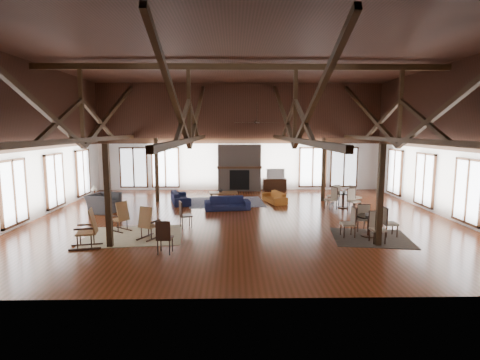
{
  "coord_description": "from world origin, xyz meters",
  "views": [
    {
      "loc": [
        -0.34,
        -14.3,
        3.46
      ],
      "look_at": [
        -0.06,
        1.0,
        1.38
      ],
      "focal_mm": 28.0,
      "sensor_mm": 36.0,
      "label": 1
    }
  ],
  "objects_px": {
    "sofa_navy_front": "(227,203)",
    "armchair": "(104,203)",
    "sofa_orange": "(274,197)",
    "sofa_navy_left": "(181,197)",
    "tv_console": "(275,185)",
    "coffee_table": "(223,193)",
    "cafe_table_far": "(343,197)",
    "cafe_table_near": "(369,222)"
  },
  "relations": [
    {
      "from": "sofa_navy_front",
      "to": "armchair",
      "type": "bearing_deg",
      "value": 176.41
    },
    {
      "from": "sofa_orange",
      "to": "armchair",
      "type": "height_order",
      "value": "armchair"
    },
    {
      "from": "sofa_navy_left",
      "to": "tv_console",
      "type": "bearing_deg",
      "value": -67.36
    },
    {
      "from": "sofa_navy_front",
      "to": "sofa_orange",
      "type": "xyz_separation_m",
      "value": [
        2.22,
        1.62,
        -0.03
      ]
    },
    {
      "from": "sofa_navy_front",
      "to": "coffee_table",
      "type": "distance_m",
      "value": 1.6
    },
    {
      "from": "sofa_navy_front",
      "to": "cafe_table_far",
      "type": "xyz_separation_m",
      "value": [
        5.13,
        0.29,
        0.19
      ]
    },
    {
      "from": "coffee_table",
      "to": "cafe_table_near",
      "type": "bearing_deg",
      "value": -55.41
    },
    {
      "from": "sofa_navy_front",
      "to": "cafe_table_near",
      "type": "xyz_separation_m",
      "value": [
        4.65,
        -4.17,
        0.19
      ]
    },
    {
      "from": "sofa_navy_front",
      "to": "sofa_orange",
      "type": "height_order",
      "value": "sofa_navy_front"
    },
    {
      "from": "sofa_navy_left",
      "to": "coffee_table",
      "type": "bearing_deg",
      "value": -101.96
    },
    {
      "from": "cafe_table_near",
      "to": "armchair",
      "type": "bearing_deg",
      "value": 159.01
    },
    {
      "from": "armchair",
      "to": "cafe_table_near",
      "type": "relative_size",
      "value": 0.66
    },
    {
      "from": "coffee_table",
      "to": "armchair",
      "type": "bearing_deg",
      "value": -164.12
    },
    {
      "from": "tv_console",
      "to": "armchair",
      "type": "bearing_deg",
      "value": -144.52
    },
    {
      "from": "cafe_table_far",
      "to": "tv_console",
      "type": "xyz_separation_m",
      "value": [
        -2.51,
        4.87,
        -0.14
      ]
    },
    {
      "from": "sofa_navy_left",
      "to": "cafe_table_near",
      "type": "distance_m",
      "value": 8.9
    },
    {
      "from": "sofa_navy_front",
      "to": "coffee_table",
      "type": "height_order",
      "value": "sofa_navy_front"
    },
    {
      "from": "coffee_table",
      "to": "armchair",
      "type": "height_order",
      "value": "armchair"
    },
    {
      "from": "sofa_orange",
      "to": "cafe_table_near",
      "type": "distance_m",
      "value": 6.28
    },
    {
      "from": "coffee_table",
      "to": "cafe_table_near",
      "type": "relative_size",
      "value": 0.75
    },
    {
      "from": "armchair",
      "to": "cafe_table_near",
      "type": "xyz_separation_m",
      "value": [
        9.84,
        -3.77,
        0.09
      ]
    },
    {
      "from": "sofa_orange",
      "to": "coffee_table",
      "type": "xyz_separation_m",
      "value": [
        -2.42,
        -0.04,
        0.2
      ]
    },
    {
      "from": "sofa_orange",
      "to": "coffee_table",
      "type": "bearing_deg",
      "value": -105.59
    },
    {
      "from": "sofa_navy_front",
      "to": "tv_console",
      "type": "bearing_deg",
      "value": 55.22
    },
    {
      "from": "sofa_navy_front",
      "to": "coffee_table",
      "type": "relative_size",
      "value": 1.41
    },
    {
      "from": "sofa_navy_left",
      "to": "coffee_table",
      "type": "relative_size",
      "value": 1.39
    },
    {
      "from": "sofa_navy_front",
      "to": "cafe_table_far",
      "type": "height_order",
      "value": "cafe_table_far"
    },
    {
      "from": "cafe_table_near",
      "to": "cafe_table_far",
      "type": "height_order",
      "value": "cafe_table_near"
    },
    {
      "from": "coffee_table",
      "to": "cafe_table_near",
      "type": "distance_m",
      "value": 7.52
    },
    {
      "from": "cafe_table_far",
      "to": "coffee_table",
      "type": "bearing_deg",
      "value": 166.51
    },
    {
      "from": "sofa_navy_left",
      "to": "tv_console",
      "type": "relative_size",
      "value": 1.45
    },
    {
      "from": "coffee_table",
      "to": "sofa_navy_front",
      "type": "bearing_deg",
      "value": -88.17
    },
    {
      "from": "coffee_table",
      "to": "cafe_table_near",
      "type": "height_order",
      "value": "cafe_table_near"
    },
    {
      "from": "coffee_table",
      "to": "cafe_table_far",
      "type": "relative_size",
      "value": 0.76
    },
    {
      "from": "sofa_navy_left",
      "to": "armchair",
      "type": "bearing_deg",
      "value": 107.71
    },
    {
      "from": "armchair",
      "to": "tv_console",
      "type": "relative_size",
      "value": 0.91
    },
    {
      "from": "sofa_navy_front",
      "to": "tv_console",
      "type": "xyz_separation_m",
      "value": [
        2.62,
        5.17,
        0.05
      ]
    },
    {
      "from": "sofa_navy_left",
      "to": "tv_console",
      "type": "distance_m",
      "value": 6.09
    },
    {
      "from": "sofa_orange",
      "to": "cafe_table_near",
      "type": "height_order",
      "value": "cafe_table_near"
    },
    {
      "from": "sofa_navy_front",
      "to": "sofa_orange",
      "type": "relative_size",
      "value": 1.14
    },
    {
      "from": "armchair",
      "to": "tv_console",
      "type": "bearing_deg",
      "value": -41.9
    },
    {
      "from": "sofa_navy_left",
      "to": "sofa_navy_front",
      "type": "bearing_deg",
      "value": -138.24
    }
  ]
}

